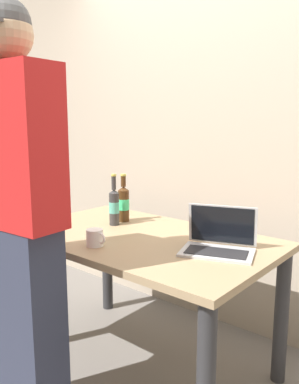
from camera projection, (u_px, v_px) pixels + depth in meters
The scene contains 8 objects.
ground_plane at pixel (141, 364), 2.28m from camera, with size 8.00×8.00×0.00m, color slate.
desk at pixel (141, 257), 2.17m from camera, with size 1.44×0.87×0.77m.
laptop at pixel (219, 241), 1.89m from camera, with size 0.40×0.35×0.21m.
beer_bottle_amber at pixel (114, 206), 2.36m from camera, with size 0.06×0.06×0.31m.
beer_bottle_green at pixel (124, 203), 2.45m from camera, with size 0.07×0.07×0.30m.
person_figure at pixel (17, 222), 1.67m from camera, with size 0.47×0.31×1.86m.
coffee_mug at pixel (95, 238), 1.97m from camera, with size 0.12×0.08×0.08m.
back_wall at pixel (218, 134), 2.65m from camera, with size 6.00×0.10×2.60m, color tan.
Camera 1 is at (1.37, -1.56, 1.38)m, focal length 36.92 mm.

